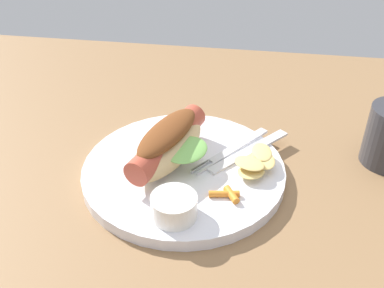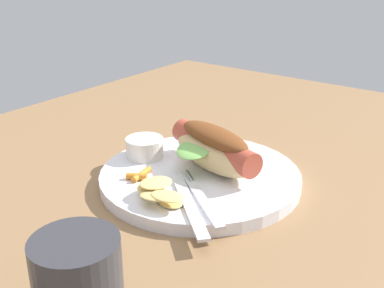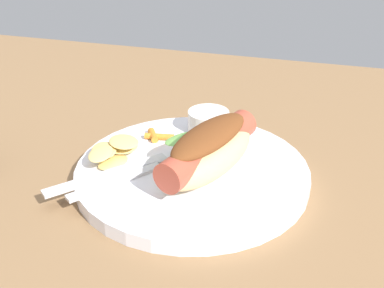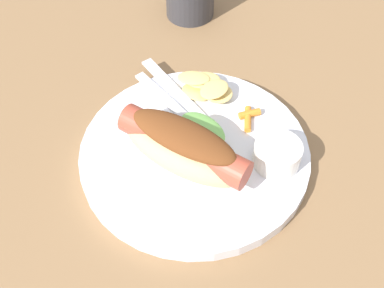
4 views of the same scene
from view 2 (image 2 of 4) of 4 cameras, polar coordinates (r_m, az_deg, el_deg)
name	(u,v)px [view 2 (image 2 of 4)]	position (r cm, az deg, el deg)	size (l,w,h in cm)	color
ground_plane	(182,192)	(64.75, -1.19, -5.62)	(120.00, 90.00, 1.80)	olive
plate	(200,177)	(64.78, 0.95, -3.92)	(26.45, 26.45, 1.60)	white
hot_dog	(214,148)	(64.45, 2.55, -0.47)	(11.41, 15.97, 5.64)	#DBB77A
sauce_ramekin	(145,147)	(68.85, -5.55, -0.40)	(5.30, 5.30, 2.72)	white
fork	(201,199)	(57.55, 1.08, -6.39)	(9.52, 12.19, 0.40)	silver
knife	(189,206)	(56.04, -0.30, -7.26)	(14.39, 1.40, 0.36)	silver
chips_pile	(160,193)	(56.93, -3.76, -5.69)	(6.32, 8.01, 2.09)	#E8C772
carrot_garnish	(139,175)	(62.89, -6.18, -3.66)	(3.81, 2.71, 0.89)	orange
drinking_cup	(78,285)	(41.71, -13.12, -15.69)	(7.21, 7.21, 8.32)	#333338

